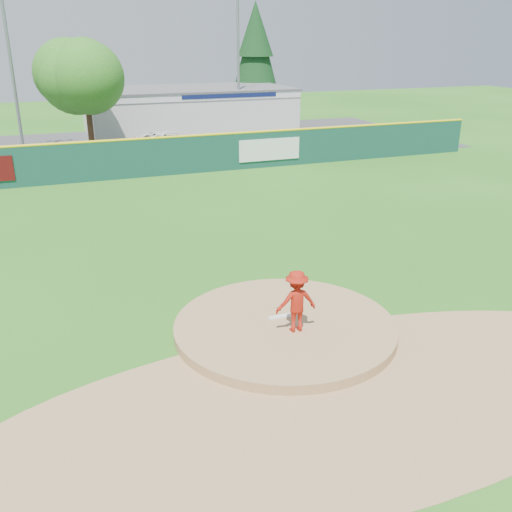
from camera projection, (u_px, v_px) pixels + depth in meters
name	position (u px, v px, depth m)	size (l,w,h in m)	color
ground	(285.00, 331.00, 14.20)	(120.00, 120.00, 0.00)	#286B19
pitchers_mound	(285.00, 331.00, 14.20)	(5.50, 5.50, 0.50)	#9E774C
pitching_rubber	(280.00, 317.00, 14.36)	(0.60, 0.15, 0.04)	white
infield_dirt_arc	(344.00, 398.00, 11.58)	(15.40, 15.40, 0.01)	#9E774C
parking_lot	(121.00, 148.00, 37.72)	(44.00, 16.00, 0.02)	#38383A
pitcher	(296.00, 301.00, 13.48)	(0.99, 0.57, 1.53)	#A61B0E
van	(172.00, 142.00, 35.91)	(2.27, 4.93, 1.37)	white
pool_building_grp	(189.00, 110.00, 43.49)	(15.20, 8.20, 3.31)	silver
fence_banners	(134.00, 159.00, 29.25)	(18.68, 0.04, 1.20)	#510B0C
outfield_fence	(145.00, 156.00, 29.49)	(40.00, 0.14, 2.07)	#133F36
deciduous_tree	(85.00, 79.00, 33.68)	(5.60, 5.60, 7.36)	#382314
conifer_tree	(256.00, 54.00, 47.93)	(4.40, 4.40, 9.50)	#382314
light_pole_left	(9.00, 52.00, 33.55)	(1.75, 0.25, 11.00)	gray
light_pole_right	(238.00, 57.00, 40.49)	(1.75, 0.25, 10.00)	gray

